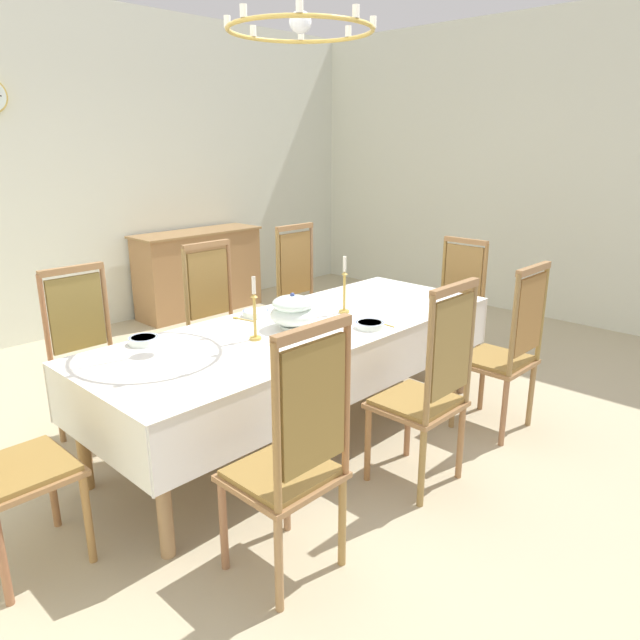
{
  "coord_description": "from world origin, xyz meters",
  "views": [
    {
      "loc": [
        -2.46,
        -2.75,
        1.84
      ],
      "look_at": [
        0.09,
        -0.31,
        0.76
      ],
      "focal_mm": 33.07,
      "sensor_mm": 36.0,
      "label": 1
    }
  ],
  "objects_px": {
    "candlestick_east": "(344,290)",
    "spoon_primary": "(238,318)",
    "chair_south_b": "(428,387)",
    "chair_north_b": "(220,320)",
    "spoon_secondary": "(379,322)",
    "sideboard": "(199,272)",
    "chair_south_c": "(507,349)",
    "bowl_near_left": "(256,313)",
    "chair_head_east": "(454,301)",
    "bowl_near_right": "(370,325)",
    "bowl_far_left": "(143,340)",
    "soup_tureen": "(293,311)",
    "candlestick_west": "(255,314)",
    "chandelier": "(300,28)",
    "chair_south_a": "(293,455)",
    "chair_head_west": "(0,452)",
    "chair_north_a": "(90,355)",
    "chair_north_c": "(305,296)",
    "dining_table": "(303,336)"
  },
  "relations": [
    {
      "from": "candlestick_east",
      "to": "spoon_primary",
      "type": "relative_size",
      "value": 2.17
    },
    {
      "from": "chair_south_b",
      "to": "chair_north_b",
      "type": "xyz_separation_m",
      "value": [
        0.0,
        1.82,
        -0.01
      ]
    },
    {
      "from": "spoon_secondary",
      "to": "sideboard",
      "type": "relative_size",
      "value": 0.12
    },
    {
      "from": "chair_south_b",
      "to": "chair_south_c",
      "type": "distance_m",
      "value": 0.89
    },
    {
      "from": "chair_south_c",
      "to": "bowl_near_left",
      "type": "bearing_deg",
      "value": 128.16
    },
    {
      "from": "chair_head_east",
      "to": "spoon_primary",
      "type": "xyz_separation_m",
      "value": [
        -1.98,
        0.39,
        0.2
      ]
    },
    {
      "from": "bowl_near_right",
      "to": "bowl_far_left",
      "type": "xyz_separation_m",
      "value": [
        -1.11,
        0.74,
        0.0
      ]
    },
    {
      "from": "soup_tureen",
      "to": "candlestick_west",
      "type": "height_order",
      "value": "candlestick_west"
    },
    {
      "from": "chair_north_b",
      "to": "sideboard",
      "type": "height_order",
      "value": "chair_north_b"
    },
    {
      "from": "chair_north_b",
      "to": "sideboard",
      "type": "relative_size",
      "value": 0.79
    },
    {
      "from": "chandelier",
      "to": "chair_head_east",
      "type": "bearing_deg",
      "value": 0.0
    },
    {
      "from": "chair_south_a",
      "to": "chair_south_c",
      "type": "height_order",
      "value": "chair_south_a"
    },
    {
      "from": "chandelier",
      "to": "bowl_far_left",
      "type": "bearing_deg",
      "value": 155.56
    },
    {
      "from": "chair_south_c",
      "to": "candlestick_west",
      "type": "height_order",
      "value": "chair_south_c"
    },
    {
      "from": "chair_head_west",
      "to": "soup_tureen",
      "type": "xyz_separation_m",
      "value": [
        1.71,
        -0.0,
        0.26
      ]
    },
    {
      "from": "chair_south_a",
      "to": "chair_north_a",
      "type": "distance_m",
      "value": 1.82
    },
    {
      "from": "chair_north_c",
      "to": "bowl_far_left",
      "type": "xyz_separation_m",
      "value": [
        -1.8,
        -0.52,
        0.18
      ]
    },
    {
      "from": "chair_north_a",
      "to": "sideboard",
      "type": "bearing_deg",
      "value": -137.98
    },
    {
      "from": "chair_north_a",
      "to": "chair_head_east",
      "type": "distance_m",
      "value": 2.9
    },
    {
      "from": "dining_table",
      "to": "candlestick_east",
      "type": "relative_size",
      "value": 7.28
    },
    {
      "from": "bowl_near_right",
      "to": "spoon_secondary",
      "type": "distance_m",
      "value": 0.13
    },
    {
      "from": "chair_south_b",
      "to": "chair_head_west",
      "type": "distance_m",
      "value": 2.05
    },
    {
      "from": "candlestick_west",
      "to": "bowl_near_right",
      "type": "xyz_separation_m",
      "value": [
        0.63,
        -0.34,
        -0.13
      ]
    },
    {
      "from": "chair_head_east",
      "to": "candlestick_east",
      "type": "height_order",
      "value": "candlestick_east"
    },
    {
      "from": "candlestick_east",
      "to": "sideboard",
      "type": "relative_size",
      "value": 0.26
    },
    {
      "from": "chair_south_c",
      "to": "chair_head_east",
      "type": "xyz_separation_m",
      "value": [
        0.86,
        0.91,
        -0.02
      ]
    },
    {
      "from": "dining_table",
      "to": "soup_tureen",
      "type": "xyz_separation_m",
      "value": [
        -0.09,
        0.0,
        0.18
      ]
    },
    {
      "from": "chair_south_c",
      "to": "spoon_secondary",
      "type": "distance_m",
      "value": 0.84
    },
    {
      "from": "soup_tureen",
      "to": "spoon_secondary",
      "type": "xyz_separation_m",
      "value": [
        0.45,
        -0.31,
        -0.1
      ]
    },
    {
      "from": "candlestick_east",
      "to": "bowl_near_right",
      "type": "xyz_separation_m",
      "value": [
        -0.15,
        -0.34,
        -0.13
      ]
    },
    {
      "from": "chair_north_a",
      "to": "chair_north_c",
      "type": "height_order",
      "value": "chair_north_c"
    },
    {
      "from": "bowl_near_right",
      "to": "bowl_far_left",
      "type": "bearing_deg",
      "value": 146.55
    },
    {
      "from": "chair_south_b",
      "to": "candlestick_west",
      "type": "distance_m",
      "value": 1.05
    },
    {
      "from": "candlestick_west",
      "to": "bowl_near_left",
      "type": "distance_m",
      "value": 0.5
    },
    {
      "from": "chair_head_east",
      "to": "chair_south_b",
      "type": "bearing_deg",
      "value": 117.51
    },
    {
      "from": "chair_head_east",
      "to": "candlestick_west",
      "type": "distance_m",
      "value": 2.2
    },
    {
      "from": "chair_south_b",
      "to": "chair_north_c",
      "type": "xyz_separation_m",
      "value": [
        0.89,
        1.82,
        0.0
      ]
    },
    {
      "from": "chair_south_c",
      "to": "candlestick_west",
      "type": "relative_size",
      "value": 3.02
    },
    {
      "from": "chair_north_a",
      "to": "bowl_far_left",
      "type": "xyz_separation_m",
      "value": [
        0.09,
        -0.51,
        0.2
      ]
    },
    {
      "from": "chair_south_c",
      "to": "candlestick_west",
      "type": "bearing_deg",
      "value": 145.31
    },
    {
      "from": "chair_north_a",
      "to": "chair_head_east",
      "type": "relative_size",
      "value": 1.04
    },
    {
      "from": "chair_head_west",
      "to": "bowl_near_left",
      "type": "height_order",
      "value": "chair_head_west"
    },
    {
      "from": "chair_head_west",
      "to": "chair_south_c",
      "type": "bearing_deg",
      "value": 71.52
    },
    {
      "from": "chair_north_a",
      "to": "chair_north_c",
      "type": "bearing_deg",
      "value": -179.88
    },
    {
      "from": "spoon_primary",
      "to": "candlestick_east",
      "type": "bearing_deg",
      "value": -47.11
    },
    {
      "from": "chair_south_b",
      "to": "sideboard",
      "type": "distance_m",
      "value": 3.98
    },
    {
      "from": "bowl_near_left",
      "to": "bowl_near_right",
      "type": "distance_m",
      "value": 0.77
    },
    {
      "from": "chair_north_c",
      "to": "bowl_near_right",
      "type": "relative_size",
      "value": 6.61
    },
    {
      "from": "dining_table",
      "to": "bowl_near_left",
      "type": "bearing_deg",
      "value": 101.52
    },
    {
      "from": "chair_north_b",
      "to": "chair_north_c",
      "type": "relative_size",
      "value": 0.97
    }
  ]
}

